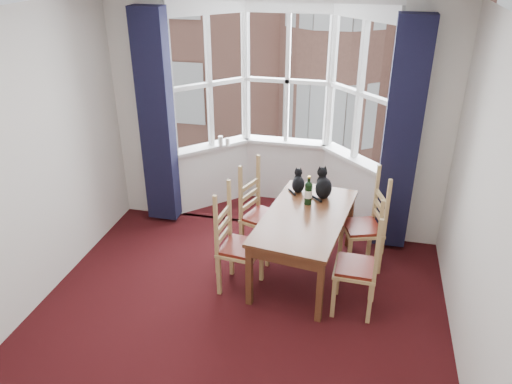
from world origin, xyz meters
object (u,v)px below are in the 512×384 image
(cat_left, at_px, (298,183))
(candle_short, at_px, (227,142))
(chair_left_far, at_px, (256,216))
(chair_right_near, at_px, (365,270))
(dining_table, at_px, (305,222))
(chair_right_far, at_px, (370,228))
(wine_bottle, at_px, (308,192))
(candle_tall, at_px, (221,141))
(cat_right, at_px, (323,186))
(chair_left_near, at_px, (232,247))

(cat_left, distance_m, candle_short, 1.34)
(chair_left_far, height_order, chair_right_near, same)
(dining_table, xyz_separation_m, chair_right_far, (0.68, 0.31, -0.17))
(chair_left_far, height_order, wine_bottle, wine_bottle)
(dining_table, relative_size, chair_left_far, 1.75)
(chair_right_far, relative_size, cat_left, 3.29)
(dining_table, height_order, chair_left_far, chair_left_far)
(cat_left, xyz_separation_m, candle_short, (-1.06, 0.81, 0.10))
(candle_tall, bearing_deg, dining_table, -45.06)
(chair_right_near, bearing_deg, wine_bottle, 131.56)
(chair_left_far, bearing_deg, candle_tall, 124.85)
(dining_table, distance_m, candle_tall, 1.88)
(dining_table, bearing_deg, chair_left_far, 154.37)
(chair_left_far, relative_size, candle_tall, 6.76)
(cat_left, xyz_separation_m, candle_tall, (-1.15, 0.78, 0.11))
(cat_right, relative_size, candle_short, 3.42)
(dining_table, height_order, chair_left_near, chair_left_near)
(chair_right_near, height_order, chair_right_far, same)
(chair_right_near, xyz_separation_m, cat_right, (-0.52, 0.95, 0.38))
(chair_left_near, distance_m, candle_short, 1.88)
(chair_left_near, relative_size, chair_right_far, 1.00)
(candle_short, bearing_deg, candle_tall, -160.51)
(cat_right, relative_size, wine_bottle, 1.08)
(chair_right_near, distance_m, cat_left, 1.35)
(cat_left, relative_size, candle_tall, 2.05)
(cat_left, bearing_deg, cat_right, -14.47)
(dining_table, bearing_deg, candle_short, 132.37)
(chair_left_far, bearing_deg, chair_right_far, 0.97)
(chair_left_near, distance_m, wine_bottle, 1.02)
(dining_table, relative_size, cat_left, 5.77)
(chair_right_near, bearing_deg, dining_table, 142.87)
(dining_table, bearing_deg, candle_tall, 134.94)
(dining_table, relative_size, wine_bottle, 4.90)
(chair_right_far, height_order, wine_bottle, wine_bottle)
(wine_bottle, height_order, candle_tall, wine_bottle)
(chair_left_near, bearing_deg, wine_bottle, 43.94)
(chair_left_near, distance_m, chair_right_near, 1.34)
(chair_left_far, relative_size, candle_short, 8.85)
(wine_bottle, bearing_deg, dining_table, -87.18)
(wine_bottle, bearing_deg, chair_left_near, -136.06)
(dining_table, xyz_separation_m, chair_left_far, (-0.59, 0.28, -0.17))
(dining_table, distance_m, cat_left, 0.58)
(dining_table, bearing_deg, cat_right, 74.28)
(chair_right_near, relative_size, cat_right, 2.59)
(chair_left_far, height_order, cat_right, cat_right)
(chair_right_far, xyz_separation_m, candle_short, (-1.90, 1.03, 0.45))
(chair_left_near, xyz_separation_m, cat_left, (0.53, 0.93, 0.35))
(dining_table, relative_size, cat_right, 4.53)
(chair_left_far, bearing_deg, chair_right_near, -31.99)
(chair_right_near, xyz_separation_m, cat_left, (-0.81, 1.02, 0.35))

